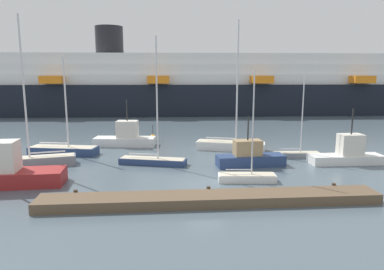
{
  "coord_description": "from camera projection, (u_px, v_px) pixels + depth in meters",
  "views": [
    {
      "loc": [
        -2.7,
        -23.27,
        7.62
      ],
      "look_at": [
        0.0,
        10.1,
        1.74
      ],
      "focal_mm": 32.65,
      "sensor_mm": 36.0,
      "label": 1
    }
  ],
  "objects": [
    {
      "name": "sailboat_3",
      "position": [
        247.0,
        176.0,
        24.98
      ],
      "size": [
        4.18,
        1.58,
        7.92
      ],
      "rotation": [
        0.0,
        0.0,
        -0.09
      ],
      "color": "white",
      "rests_on": "ground_plane"
    },
    {
      "name": "cruise_ship",
      "position": [
        206.0,
        86.0,
        68.86
      ],
      "size": [
        104.22,
        19.03,
        16.5
      ],
      "rotation": [
        0.0,
        0.0,
        -0.03
      ],
      "color": "black",
      "rests_on": "ground_plane"
    },
    {
      "name": "sailboat_2",
      "position": [
        64.0,
        149.0,
        33.33
      ],
      "size": [
        6.69,
        3.01,
        9.21
      ],
      "rotation": [
        0.0,
        0.0,
        -0.2
      ],
      "color": "navy",
      "rests_on": "ground_plane"
    },
    {
      "name": "channel_buoy_2",
      "position": [
        341.0,
        150.0,
        34.04
      ],
      "size": [
        0.53,
        0.53,
        1.39
      ],
      "color": "orange",
      "rests_on": "ground_plane"
    },
    {
      "name": "sailboat_0",
      "position": [
        231.0,
        144.0,
        35.26
      ],
      "size": [
        7.05,
        3.73,
        12.7
      ],
      "rotation": [
        0.0,
        0.0,
        -0.3
      ],
      "color": "white",
      "rests_on": "ground_plane"
    },
    {
      "name": "fishing_boat_1",
      "position": [
        0.0,
        171.0,
        23.86
      ],
      "size": [
        8.28,
        2.84,
        5.99
      ],
      "rotation": [
        0.0,
        0.0,
        3.2
      ],
      "color": "maroon",
      "rests_on": "ground_plane"
    },
    {
      "name": "sailboat_4",
      "position": [
        297.0,
        154.0,
        32.11
      ],
      "size": [
        4.27,
        1.28,
        7.45
      ],
      "rotation": [
        0.0,
        0.0,
        -0.06
      ],
      "color": "gray",
      "rests_on": "ground_plane"
    },
    {
      "name": "sailboat_1",
      "position": [
        36.0,
        159.0,
        29.04
      ],
      "size": [
        6.41,
        2.83,
        12.25
      ],
      "rotation": [
        0.0,
        0.0,
        3.37
      ],
      "color": "gray",
      "rests_on": "ground_plane"
    },
    {
      "name": "dock_pier",
      "position": [
        211.0,
        199.0,
        20.69
      ],
      "size": [
        20.22,
        2.15,
        0.72
      ],
      "color": "brown",
      "rests_on": "ground_plane"
    },
    {
      "name": "fishing_boat_3",
      "position": [
        250.0,
        157.0,
        29.11
      ],
      "size": [
        5.79,
        2.07,
        4.2
      ],
      "rotation": [
        0.0,
        0.0,
        3.22
      ],
      "color": "navy",
      "rests_on": "ground_plane"
    },
    {
      "name": "sailboat_5",
      "position": [
        153.0,
        159.0,
        29.64
      ],
      "size": [
        5.85,
        2.73,
        10.64
      ],
      "rotation": [
        0.0,
        0.0,
        -0.26
      ],
      "color": "navy",
      "rests_on": "ground_plane"
    },
    {
      "name": "channel_buoy_0",
      "position": [
        153.0,
        138.0,
        40.16
      ],
      "size": [
        0.74,
        0.74,
        1.82
      ],
      "color": "orange",
      "rests_on": "ground_plane"
    },
    {
      "name": "fishing_boat_0",
      "position": [
        348.0,
        154.0,
        29.95
      ],
      "size": [
        6.25,
        1.78,
        4.74
      ],
      "rotation": [
        0.0,
        0.0,
        0.0
      ],
      "color": "white",
      "rests_on": "ground_plane"
    },
    {
      "name": "ground_plane",
      "position": [
        204.0,
        184.0,
        24.38
      ],
      "size": [
        600.0,
        600.0,
        0.0
      ],
      "primitive_type": "plane",
      "color": "#4C5B66"
    },
    {
      "name": "fishing_boat_2",
      "position": [
        126.0,
        137.0,
        37.33
      ],
      "size": [
        6.61,
        2.73,
        4.96
      ],
      "rotation": [
        0.0,
        0.0,
        -0.11
      ],
      "color": "white",
      "rests_on": "ground_plane"
    }
  ]
}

